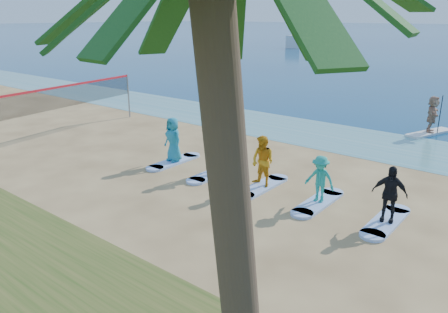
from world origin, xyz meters
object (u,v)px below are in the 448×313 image
Objects in this scene: volleyball_net at (65,97)px; surfboard_1 at (215,173)px; student_0 at (173,139)px; paddleboard at (430,133)px; boat_offshore_a at (304,47)px; surfboard_4 at (386,222)px; student_4 at (389,194)px; surfboard_3 at (318,202)px; paddleboarder at (432,114)px; student_3 at (320,179)px; surfboard_0 at (174,162)px; surfboard_2 at (262,187)px; student_2 at (263,161)px; student_1 at (214,149)px.

volleyball_net reaches higher than surfboard_1.
student_0 is 2.35m from surfboard_1.
boat_offshore_a reaches higher than paddleboard.
surfboard_4 is 0.87m from student_4.
paddleboard is 1.36× the size of surfboard_3.
surfboard_1 is (-4.70, -11.29, -0.98)m from paddleboarder.
student_3 reaches higher than paddleboard.
surfboard_0 is 8.67m from student_4.
student_0 reaches higher than boat_offshore_a.
paddleboarder is 1.09× the size of student_4.
surfboard_3 is at bearing 0.00° from student_3.
boat_offshore_a is 70.39m from surfboard_2.
student_2 is at bearing -64.64° from boat_offshore_a.
volleyball_net is 65.98m from boat_offshore_a.
surfboard_3 is (6.47, 0.00, 0.00)m from surfboard_0.
paddleboarder is at bearing 69.85° from student_1.
student_0 is 0.81× the size of surfboard_4.
paddleboard is 11.32m from student_3.
volleyball_net is at bearing -170.17° from student_0.
paddleboarder is (14.12, 11.45, -0.88)m from volleyball_net.
surfboard_1 is at bearing 180.00° from surfboard_4.
student_2 is at bearing 0.00° from surfboard_1.
student_2 is (0.00, 0.00, 0.93)m from surfboard_2.
student_2 is 0.80× the size of surfboard_3.
student_4 is (4.31, 0.00, -0.05)m from student_2.
student_0 reaches higher than student_3.
surfboard_0 is (-6.85, -11.29, -0.01)m from paddleboard.
student_3 is (13.73, 0.16, -1.06)m from volleyball_net.
paddleboard is at bearing 67.26° from student_0.
surfboard_3 is (2.16, 0.00, -0.93)m from student_2.
student_3 is at bearing 0.00° from surfboard_0.
boat_offshore_a is 4.10× the size of surfboard_3.
volleyball_net is 18.27m from paddleboard.
student_0 is 4.41m from surfboard_2.
student_1 reaches higher than surfboard_1.
volleyball_net is at bearing 115.12° from paddleboarder.
student_1 is at bearing 0.00° from surfboard_0.
student_3 is (2.16, 0.00, -0.13)m from student_2.
student_4 reaches higher than paddleboard.
surfboard_0 is at bearing 0.00° from student_0.
student_1 reaches higher than surfboard_3.
paddleboard is 1.66× the size of paddleboarder.
surfboard_4 is at bearing 8.25° from student_2.
student_3 is (4.31, 0.00, 0.80)m from surfboard_1.
volleyball_net is 9.60m from surfboard_1.
surfboard_2 is 4.31m from surfboard_4.
student_3 is at bearing -72.03° from paddleboard.
volleyball_net is at bearing 169.05° from student_4.
paddleboarder is 13.24m from surfboard_0.
student_2 reaches higher than paddleboard.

